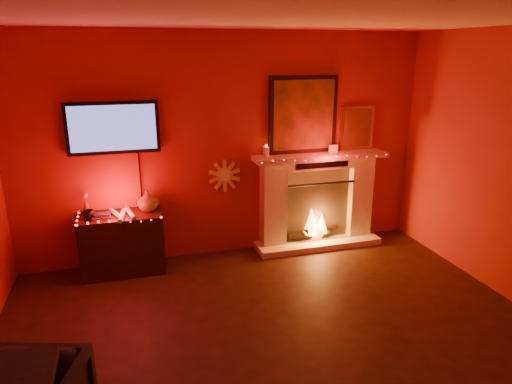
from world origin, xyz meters
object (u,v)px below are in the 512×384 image
tv (113,128)px  sunburst_clock (225,176)px  fireplace (317,191)px  console_table (123,241)px

tv → sunburst_clock: tv is taller
fireplace → sunburst_clock: fireplace is taller
tv → sunburst_clock: 1.41m
tv → sunburst_clock: bearing=1.2°
tv → console_table: (-0.00, -0.19, -1.27)m
fireplace → tv: 2.61m
fireplace → console_table: 2.47m
tv → sunburst_clock: (1.25, 0.03, -0.65)m
fireplace → sunburst_clock: bearing=175.6°
tv → console_table: bearing=-90.4°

